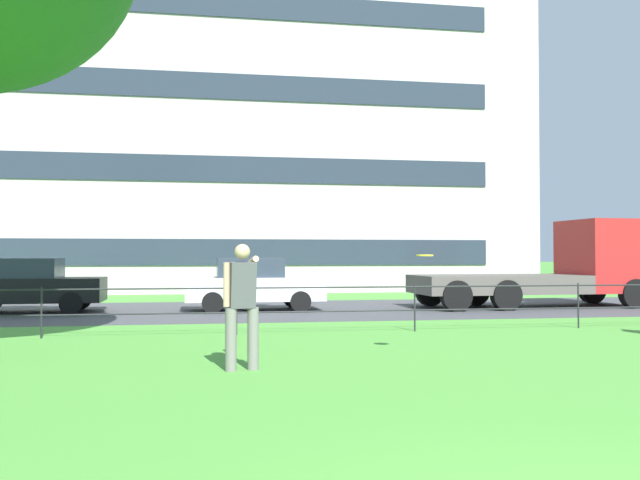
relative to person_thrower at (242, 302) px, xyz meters
name	(u,v)px	position (x,y,z in m)	size (l,w,h in m)	color
street_strip	(294,309)	(1.95, 10.07, -0.96)	(80.00, 7.41, 0.01)	#424247
park_fence	(328,301)	(1.95, 4.15, -0.29)	(34.05, 0.04, 1.00)	#232328
person_thrower	(242,302)	(0.00, 0.00, 0.00)	(0.51, 0.82, 1.78)	slate
frisbee	(425,255)	(2.95, 0.79, 0.66)	(0.37, 0.37, 0.03)	yellow
car_black_far_right	(29,285)	(-5.60, 10.26, -0.18)	(4.05, 1.91, 1.54)	black
car_white_right	(254,284)	(0.74, 9.98, -0.18)	(4.03, 1.88, 1.54)	silver
flatbed_truck_far_left	(561,268)	(10.44, 9.87, 0.25)	(7.38, 2.67, 2.75)	#B22323
apartment_building_background	(180,113)	(-2.23, 24.91, 8.00)	(33.11, 13.40, 17.92)	#B7B2AD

